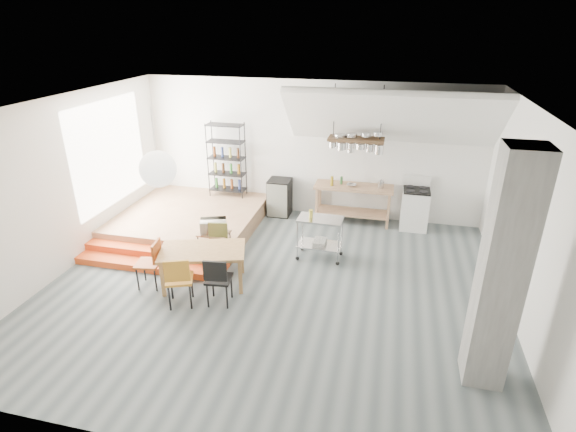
% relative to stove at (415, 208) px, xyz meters
% --- Properties ---
extents(floor, '(8.00, 8.00, 0.00)m').
position_rel_stove_xyz_m(floor, '(-2.50, -3.16, -0.48)').
color(floor, '#4C5658').
rests_on(floor, ground).
extents(wall_back, '(8.00, 0.04, 3.20)m').
position_rel_stove_xyz_m(wall_back, '(-2.50, 0.34, 1.12)').
color(wall_back, silver).
rests_on(wall_back, ground).
extents(wall_left, '(0.04, 7.00, 3.20)m').
position_rel_stove_xyz_m(wall_left, '(-6.50, -3.16, 1.12)').
color(wall_left, silver).
rests_on(wall_left, ground).
extents(wall_right, '(0.04, 7.00, 3.20)m').
position_rel_stove_xyz_m(wall_right, '(1.50, -3.16, 1.12)').
color(wall_right, silver).
rests_on(wall_right, ground).
extents(ceiling, '(8.00, 7.00, 0.02)m').
position_rel_stove_xyz_m(ceiling, '(-2.50, -3.16, 2.72)').
color(ceiling, white).
rests_on(ceiling, wall_back).
extents(slope_ceiling, '(4.40, 1.44, 1.32)m').
position_rel_stove_xyz_m(slope_ceiling, '(-0.70, -0.26, 2.07)').
color(slope_ceiling, white).
rests_on(slope_ceiling, wall_back).
extents(window_pane, '(0.02, 2.50, 2.20)m').
position_rel_stove_xyz_m(window_pane, '(-6.48, -1.66, 1.32)').
color(window_pane, white).
rests_on(window_pane, wall_left).
extents(platform, '(3.00, 3.00, 0.40)m').
position_rel_stove_xyz_m(platform, '(-5.00, -1.16, -0.28)').
color(platform, '#94694A').
rests_on(platform, ground).
extents(step_lower, '(3.00, 0.35, 0.13)m').
position_rel_stove_xyz_m(step_lower, '(-5.00, -3.11, -0.41)').
color(step_lower, '#E04D1A').
rests_on(step_lower, ground).
extents(step_upper, '(3.00, 0.35, 0.27)m').
position_rel_stove_xyz_m(step_upper, '(-5.00, -2.76, -0.35)').
color(step_upper, '#E04D1A').
rests_on(step_upper, ground).
extents(concrete_column, '(0.50, 0.50, 3.20)m').
position_rel_stove_xyz_m(concrete_column, '(0.80, -4.66, 1.12)').
color(concrete_column, slate).
rests_on(concrete_column, ground).
extents(kitchen_counter, '(1.80, 0.60, 0.91)m').
position_rel_stove_xyz_m(kitchen_counter, '(-1.40, -0.01, 0.15)').
color(kitchen_counter, '#94694A').
rests_on(kitchen_counter, ground).
extents(stove, '(0.60, 0.60, 1.18)m').
position_rel_stove_xyz_m(stove, '(0.00, 0.00, 0.00)').
color(stove, white).
rests_on(stove, ground).
extents(pot_rack, '(1.20, 0.50, 1.43)m').
position_rel_stove_xyz_m(pot_rack, '(-1.37, -0.23, 1.50)').
color(pot_rack, '#3F2A19').
rests_on(pot_rack, ceiling).
extents(wire_shelving, '(0.88, 0.38, 1.80)m').
position_rel_stove_xyz_m(wire_shelving, '(-4.50, 0.04, 0.85)').
color(wire_shelving, black).
rests_on(wire_shelving, platform).
extents(microwave_shelf, '(0.60, 0.40, 0.16)m').
position_rel_stove_xyz_m(microwave_shelf, '(-3.90, -2.41, 0.07)').
color(microwave_shelf, '#94694A').
rests_on(microwave_shelf, platform).
extents(paper_lantern, '(0.60, 0.60, 0.60)m').
position_rel_stove_xyz_m(paper_lantern, '(-4.30, -3.53, 1.72)').
color(paper_lantern, white).
rests_on(paper_lantern, ceiling).
extents(dining_table, '(1.66, 1.22, 0.70)m').
position_rel_stove_xyz_m(dining_table, '(-3.72, -3.36, 0.15)').
color(dining_table, brown).
rests_on(dining_table, ground).
extents(chair_mustard, '(0.55, 0.55, 0.93)m').
position_rel_stove_xyz_m(chair_mustard, '(-3.83, -4.10, 0.08)').
color(chair_mustard, '#BC7A20').
rests_on(chair_mustard, ground).
extents(chair_black, '(0.45, 0.45, 0.89)m').
position_rel_stove_xyz_m(chair_black, '(-3.23, -3.91, 0.05)').
color(chair_black, black).
rests_on(chair_black, ground).
extents(chair_olive, '(0.45, 0.45, 0.86)m').
position_rel_stove_xyz_m(chair_olive, '(-3.73, -2.66, 0.03)').
color(chair_olive, brown).
rests_on(chair_olive, ground).
extents(chair_red, '(0.46, 0.46, 0.89)m').
position_rel_stove_xyz_m(chair_red, '(-4.58, -3.62, 0.05)').
color(chair_red, '#A84818').
rests_on(chair_red, ground).
extents(rolling_cart, '(0.90, 0.53, 0.87)m').
position_rel_stove_xyz_m(rolling_cart, '(-1.86, -1.91, 0.08)').
color(rolling_cart, silver).
rests_on(rolling_cart, ground).
extents(mini_fridge, '(0.53, 0.53, 0.90)m').
position_rel_stove_xyz_m(mini_fridge, '(-3.18, 0.04, -0.03)').
color(mini_fridge, black).
rests_on(mini_fridge, ground).
extents(microwave, '(0.59, 0.49, 0.28)m').
position_rel_stove_xyz_m(microwave, '(-3.90, -2.41, 0.22)').
color(microwave, beige).
rests_on(microwave, microwave_shelf).
extents(bowl, '(0.25, 0.25, 0.05)m').
position_rel_stove_xyz_m(bowl, '(-1.46, -0.06, 0.46)').
color(bowl, silver).
rests_on(bowl, kitchen_counter).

